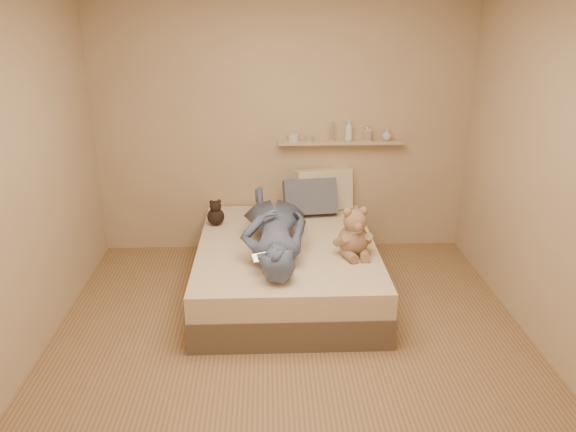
{
  "coord_description": "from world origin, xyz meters",
  "views": [
    {
      "loc": [
        -0.16,
        -3.43,
        2.34
      ],
      "look_at": [
        0.0,
        0.65,
        0.8
      ],
      "focal_mm": 35.0,
      "sensor_mm": 36.0,
      "label": 1
    }
  ],
  "objects_px": {
    "pillow_grey": "(310,197)",
    "wall_shelf": "(340,142)",
    "teddy_bear": "(354,236)",
    "dark_plush": "(216,214)",
    "pillow_cream": "(323,190)",
    "game_console": "(263,257)",
    "person": "(274,227)",
    "bed": "(287,267)"
  },
  "relations": [
    {
      "from": "dark_plush",
      "to": "pillow_cream",
      "type": "xyz_separation_m",
      "value": [
        1.02,
        0.39,
        0.09
      ]
    },
    {
      "from": "pillow_grey",
      "to": "wall_shelf",
      "type": "distance_m",
      "value": 0.61
    },
    {
      "from": "dark_plush",
      "to": "person",
      "type": "bearing_deg",
      "value": -44.59
    },
    {
      "from": "teddy_bear",
      "to": "dark_plush",
      "type": "bearing_deg",
      "value": 148.7
    },
    {
      "from": "bed",
      "to": "wall_shelf",
      "type": "distance_m",
      "value": 1.38
    },
    {
      "from": "teddy_bear",
      "to": "wall_shelf",
      "type": "height_order",
      "value": "wall_shelf"
    },
    {
      "from": "bed",
      "to": "person",
      "type": "xyz_separation_m",
      "value": [
        -0.11,
        -0.07,
        0.41
      ]
    },
    {
      "from": "bed",
      "to": "teddy_bear",
      "type": "xyz_separation_m",
      "value": [
        0.53,
        -0.26,
        0.4
      ]
    },
    {
      "from": "bed",
      "to": "pillow_cream",
      "type": "bearing_deg",
      "value": 64.9
    },
    {
      "from": "teddy_bear",
      "to": "pillow_cream",
      "type": "xyz_separation_m",
      "value": [
        -0.14,
        1.09,
        0.03
      ]
    },
    {
      "from": "person",
      "to": "game_console",
      "type": "bearing_deg",
      "value": 79.24
    },
    {
      "from": "game_console",
      "to": "wall_shelf",
      "type": "bearing_deg",
      "value": 63.28
    },
    {
      "from": "pillow_cream",
      "to": "wall_shelf",
      "type": "height_order",
      "value": "wall_shelf"
    },
    {
      "from": "dark_plush",
      "to": "pillow_grey",
      "type": "distance_m",
      "value": 0.92
    },
    {
      "from": "pillow_cream",
      "to": "pillow_grey",
      "type": "relative_size",
      "value": 1.1
    },
    {
      "from": "pillow_grey",
      "to": "person",
      "type": "bearing_deg",
      "value": -114.79
    },
    {
      "from": "pillow_cream",
      "to": "wall_shelf",
      "type": "relative_size",
      "value": 0.46
    },
    {
      "from": "bed",
      "to": "person",
      "type": "bearing_deg",
      "value": -144.53
    },
    {
      "from": "wall_shelf",
      "to": "pillow_grey",
      "type": "bearing_deg",
      "value": -144.05
    },
    {
      "from": "bed",
      "to": "dark_plush",
      "type": "xyz_separation_m",
      "value": [
        -0.63,
        0.44,
        0.33
      ]
    },
    {
      "from": "pillow_cream",
      "to": "pillow_grey",
      "type": "xyz_separation_m",
      "value": [
        -0.14,
        -0.14,
        -0.03
      ]
    },
    {
      "from": "teddy_bear",
      "to": "person",
      "type": "height_order",
      "value": "teddy_bear"
    },
    {
      "from": "person",
      "to": "bed",
      "type": "bearing_deg",
      "value": -144.84
    },
    {
      "from": "bed",
      "to": "game_console",
      "type": "distance_m",
      "value": 0.71
    },
    {
      "from": "pillow_grey",
      "to": "person",
      "type": "xyz_separation_m",
      "value": [
        -0.35,
        -0.76,
        0.01
      ]
    },
    {
      "from": "pillow_grey",
      "to": "wall_shelf",
      "type": "height_order",
      "value": "wall_shelf"
    },
    {
      "from": "person",
      "to": "wall_shelf",
      "type": "bearing_deg",
      "value": -123.97
    },
    {
      "from": "pillow_cream",
      "to": "person",
      "type": "distance_m",
      "value": 1.03
    },
    {
      "from": "dark_plush",
      "to": "game_console",
      "type": "bearing_deg",
      "value": -66.95
    },
    {
      "from": "pillow_cream",
      "to": "person",
      "type": "bearing_deg",
      "value": -118.63
    },
    {
      "from": "dark_plush",
      "to": "wall_shelf",
      "type": "distance_m",
      "value": 1.38
    },
    {
      "from": "bed",
      "to": "pillow_grey",
      "type": "distance_m",
      "value": 0.83
    },
    {
      "from": "dark_plush",
      "to": "bed",
      "type": "bearing_deg",
      "value": -35.11
    },
    {
      "from": "teddy_bear",
      "to": "wall_shelf",
      "type": "distance_m",
      "value": 1.27
    },
    {
      "from": "bed",
      "to": "pillow_cream",
      "type": "xyz_separation_m",
      "value": [
        0.39,
        0.83,
        0.43
      ]
    },
    {
      "from": "game_console",
      "to": "pillow_cream",
      "type": "xyz_separation_m",
      "value": [
        0.59,
        1.41,
        0.06
      ]
    },
    {
      "from": "person",
      "to": "wall_shelf",
      "type": "height_order",
      "value": "wall_shelf"
    },
    {
      "from": "bed",
      "to": "person",
      "type": "distance_m",
      "value": 0.43
    },
    {
      "from": "bed",
      "to": "teddy_bear",
      "type": "distance_m",
      "value": 0.71
    },
    {
      "from": "teddy_bear",
      "to": "pillow_grey",
      "type": "xyz_separation_m",
      "value": [
        -0.28,
        0.95,
        0.0
      ]
    },
    {
      "from": "teddy_bear",
      "to": "wall_shelf",
      "type": "bearing_deg",
      "value": 88.95
    },
    {
      "from": "pillow_grey",
      "to": "wall_shelf",
      "type": "xyz_separation_m",
      "value": [
        0.3,
        0.22,
        0.48
      ]
    }
  ]
}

